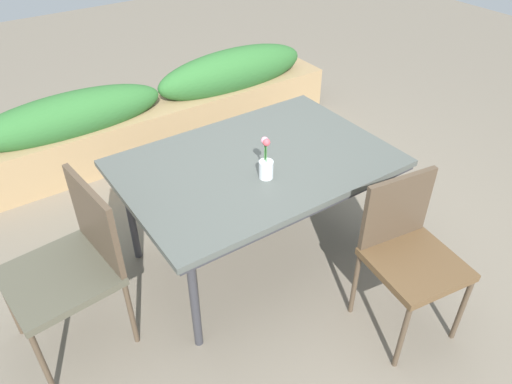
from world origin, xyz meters
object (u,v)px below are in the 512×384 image
object	(u,v)px
flower_vase	(266,164)
planter_box	(162,110)
chair_near_right	(408,248)
chair_end_left	(72,260)
dining_table	(256,168)

from	to	relation	value
flower_vase	planter_box	size ratio (longest dim) A/B	0.07
chair_near_right	flower_vase	bearing A→B (deg)	-51.65
chair_end_left	planter_box	xyz separation A→B (m)	(1.21, 1.58, -0.19)
dining_table	chair_near_right	size ratio (longest dim) A/B	1.74
dining_table	planter_box	world-z (taller)	dining_table
chair_end_left	planter_box	world-z (taller)	chair_end_left
chair_end_left	flower_vase	xyz separation A→B (m)	(1.04, -0.17, 0.27)
dining_table	flower_vase	xyz separation A→B (m)	(-0.05, -0.17, 0.13)
chair_end_left	flower_vase	world-z (taller)	flower_vase
chair_end_left	planter_box	size ratio (longest dim) A/B	0.28
chair_near_right	flower_vase	distance (m)	0.85
dining_table	planter_box	xyz separation A→B (m)	(0.13, 1.59, -0.34)
dining_table	chair_end_left	xyz separation A→B (m)	(-1.09, 0.01, -0.14)
flower_vase	chair_end_left	bearing A→B (deg)	170.49
dining_table	planter_box	distance (m)	1.63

